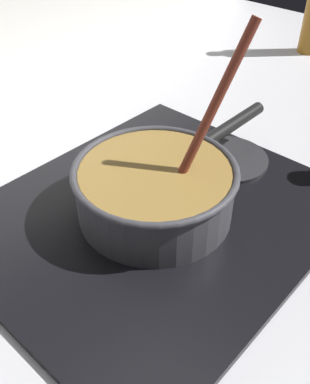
% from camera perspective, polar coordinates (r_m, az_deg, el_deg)
% --- Properties ---
extents(ground, '(2.40, 1.60, 0.04)m').
position_cam_1_polar(ground, '(0.63, 8.07, -14.91)').
color(ground, '#B7B7BC').
extents(hob_plate, '(0.56, 0.48, 0.01)m').
position_cam_1_polar(hob_plate, '(0.71, 0.00, -2.94)').
color(hob_plate, black).
rests_on(hob_plate, ground).
extents(burner_ring, '(0.19, 0.19, 0.01)m').
position_cam_1_polar(burner_ring, '(0.71, 0.00, -2.34)').
color(burner_ring, '#592D0C').
rests_on(burner_ring, hob_plate).
extents(spare_burner, '(0.15, 0.15, 0.01)m').
position_cam_1_polar(spare_burner, '(0.84, 9.24, 4.27)').
color(spare_burner, '#262628').
rests_on(spare_burner, hob_plate).
extents(cooking_pan, '(0.41, 0.25, 0.30)m').
position_cam_1_polar(cooking_pan, '(0.68, 0.13, 0.44)').
color(cooking_pan, '#38383D').
rests_on(cooking_pan, hob_plate).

